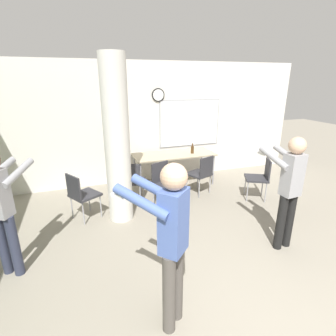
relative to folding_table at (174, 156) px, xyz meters
name	(u,v)px	position (x,y,z in m)	size (l,w,h in m)	color
wall_back	(147,123)	(-0.47, 0.58, 0.69)	(8.00, 0.15, 2.80)	silver
support_pillar	(117,143)	(-1.45, -1.19, 0.69)	(0.42, 0.42, 2.80)	silver
folding_table	(174,156)	(0.00, 0.00, 0.00)	(1.87, 0.76, 0.76)	tan
bottle_on_table	(192,149)	(0.42, -0.09, 0.14)	(0.07, 0.07, 0.24)	#4C3319
waste_bin	(173,190)	(-0.26, -0.67, -0.55)	(0.31, 0.31, 0.32)	#38383D
chair_table_right	(201,172)	(0.36, -0.73, -0.20)	(0.58, 0.58, 0.87)	#2D2D33
chair_table_left	(132,179)	(-1.13, -0.66, -0.20)	(0.58, 0.58, 0.87)	#2D2D33
chair_table_front	(164,181)	(-0.56, -0.98, -0.20)	(0.57, 0.57, 0.87)	#2D2D33
chair_near_pillar	(81,193)	(-2.11, -1.03, -0.20)	(0.60, 0.60, 0.87)	#2D2D33
chair_mid_room	(260,176)	(1.41, -1.33, -0.20)	(0.59, 0.59, 0.87)	#2D2D33
person_playing_side	(289,185)	(0.69, -2.82, 0.28)	(0.41, 0.65, 1.68)	black
person_playing_front	(171,237)	(-1.33, -3.53, 0.31)	(0.67, 0.67, 1.74)	#514C47
person_watching_back	(1,205)	(-3.00, -2.16, 0.26)	(0.57, 0.66, 1.65)	#2D3347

